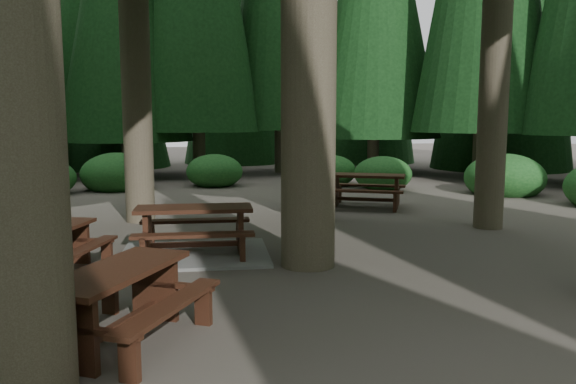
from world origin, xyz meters
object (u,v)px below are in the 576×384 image
object	(u,v)px
picnic_table_d	(366,185)
picnic_table_c	(195,239)
picnic_table_e	(117,293)
picnic_table_b	(51,243)

from	to	relation	value
picnic_table_d	picnic_table_c	bearing A→B (deg)	-110.24
picnic_table_e	picnic_table_c	bearing A→B (deg)	14.84
picnic_table_b	picnic_table_e	distance (m)	3.12
picnic_table_b	picnic_table_e	xyz separation A→B (m)	(0.90, -2.98, 0.05)
picnic_table_e	picnic_table_b	bearing A→B (deg)	51.77
picnic_table_b	picnic_table_d	distance (m)	8.53
picnic_table_b	picnic_table_e	bearing A→B (deg)	-138.07
picnic_table_c	picnic_table_e	distance (m)	3.74
picnic_table_d	picnic_table_b	bearing A→B (deg)	-116.60
picnic_table_c	picnic_table_d	bearing A→B (deg)	48.08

